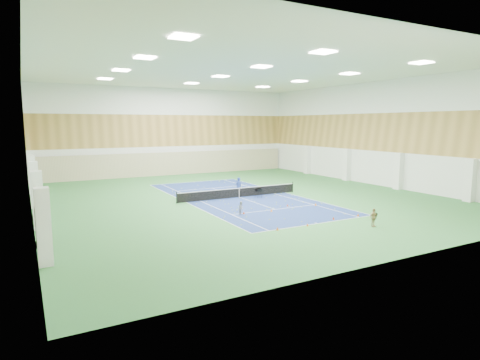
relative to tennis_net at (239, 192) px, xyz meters
name	(u,v)px	position (x,y,z in m)	size (l,w,h in m)	color
ground	(239,197)	(0.00, 0.00, -0.55)	(40.00, 40.00, 0.00)	#2F6E35
room_shell	(239,136)	(0.00, 0.00, 5.45)	(36.00, 40.00, 12.00)	white
wood_cladding	(239,115)	(0.00, 0.00, 7.45)	(36.00, 40.00, 8.00)	#AD8440
ceiling_light_grid	(239,72)	(0.00, 0.00, 11.37)	(21.40, 25.40, 0.06)	white
court_surface	(239,197)	(0.00, 0.00, -0.55)	(10.97, 23.77, 0.01)	navy
tennis_balls_scatter	(239,197)	(0.00, 0.00, -0.50)	(10.57, 22.77, 0.07)	#C6E627
tennis_net	(239,192)	(0.00, 0.00, 0.00)	(12.80, 0.10, 1.10)	black
back_curtain	(172,164)	(0.00, 19.75, 1.05)	(35.40, 0.16, 3.20)	#C6B793
door_left_a	(36,227)	(-17.92, -8.00, 0.55)	(0.08, 1.80, 2.20)	#593319
door_left_b	(33,203)	(-17.92, 0.00, 0.55)	(0.08, 1.80, 2.20)	#593319
coach	(238,187)	(0.32, 0.75, 0.38)	(0.68, 0.45, 1.87)	#213C9B
child_court	(241,208)	(-3.38, -6.63, -0.02)	(0.51, 0.40, 1.05)	#9C9CA4
child_apron	(373,218)	(2.91, -14.38, 0.10)	(0.76, 0.32, 1.30)	tan
ball_cart	(258,193)	(1.52, -1.12, -0.08)	(0.55, 0.55, 0.94)	black
cone_svc_a	(244,213)	(-3.12, -6.60, -0.44)	(0.19, 0.19, 0.21)	red
cone_svc_b	(271,210)	(-0.72, -6.91, -0.45)	(0.19, 0.19, 0.21)	orange
cone_svc_c	(287,205)	(1.65, -5.82, -0.45)	(0.18, 0.18, 0.20)	#FF4B0D
cone_svc_d	(316,204)	(4.04, -6.71, -0.44)	(0.20, 0.20, 0.22)	orange
cone_base_a	(277,229)	(-3.52, -11.99, -0.44)	(0.20, 0.20, 0.22)	orange
cone_base_b	(308,225)	(-1.05, -12.09, -0.45)	(0.17, 0.17, 0.19)	orange
cone_base_c	(333,218)	(1.86, -11.48, -0.44)	(0.20, 0.20, 0.22)	#D9410B
cone_base_d	(358,215)	(4.30, -11.54, -0.44)	(0.20, 0.20, 0.22)	orange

